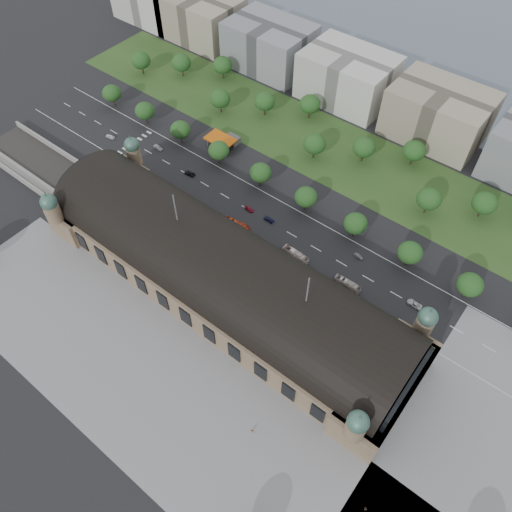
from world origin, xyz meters
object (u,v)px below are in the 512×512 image
Objects in this scene: traffic_car_5 at (358,256)px; traffic_car_6 at (414,304)px; parked_car_1 at (144,182)px; pedestrian_2 at (366,509)px; traffic_car_2 at (190,173)px; parked_car_3 at (167,194)px; parked_car_0 at (150,179)px; parked_car_4 at (187,210)px; parked_car_2 at (142,183)px; bus_east at (347,284)px; traffic_car_4 at (269,219)px; bus_mid at (295,255)px; pedestrian_0 at (252,431)px; parked_car_6 at (228,229)px; traffic_car_1 at (158,148)px; traffic_car_0 at (110,137)px; bus_west at (237,225)px; parked_car_5 at (212,218)px; traffic_car_3 at (249,209)px; petrol_station at (227,140)px.

traffic_car_6 is at bearing -97.54° from traffic_car_5.
pedestrian_2 is at bearing 40.28° from parked_car_1.
traffic_car_2 reaches higher than parked_car_3.
parked_car_4 is (26.43, -4.00, 0.09)m from parked_car_0.
bus_east reaches higher than parked_car_2.
bus_mid is (19.90, -9.09, 0.82)m from traffic_car_4.
pedestrian_0 reaches higher than parked_car_2.
parked_car_4 is at bearing -114.91° from parked_car_6.
bus_mid is 71.06m from pedestrian_0.
parked_car_2 is 2.89× the size of pedestrian_0.
parked_car_1 is at bearing -147.70° from traffic_car_1.
pedestrian_2 is (182.11, -66.47, 0.11)m from traffic_car_0.
pedestrian_0 is (9.87, -79.97, 0.29)m from traffic_car_5.
parked_car_6 is at bearing 67.90° from parked_car_2.
traffic_car_0 is at bearing 87.21° from bus_east.
traffic_car_1 is 63.35m from bus_west.
pedestrian_2 is at bearing 44.79° from parked_car_4.
parked_car_6 reaches higher than traffic_car_5.
traffic_car_6 is at bearing 70.18° from parked_car_3.
traffic_car_4 reaches higher than traffic_car_5.
traffic_car_0 is at bearing 100.49° from traffic_car_5.
bus_west is (85.67, -6.85, 0.83)m from traffic_car_0.
pedestrian_2 is (132.55, -55.55, 0.24)m from parked_car_3.
pedestrian_2 reaches higher than parked_car_2.
parked_car_2 is at bearing 62.80° from traffic_car_0.
parked_car_0 is at bearing -113.54° from parked_car_5.
parked_car_4 is at bearing 131.11° from traffic_car_3.
traffic_car_3 is 11.19m from bus_west.
parked_car_2 reaches higher than parked_car_0.
parked_car_1 is at bearing 46.34° from pedestrian_2.
traffic_car_6 is at bearing -89.29° from traffic_car_1.
traffic_car_1 is at bearing -179.59° from parked_car_1.
parked_car_4 is at bearing -75.92° from traffic_car_6.
petrol_station is at bearing 64.84° from bus_mid.
pedestrian_0 reaches higher than traffic_car_4.
parked_car_0 is 0.38× the size of bus_east.
traffic_car_3 is 0.37× the size of bus_west.
bus_east is at bearing 65.07° from parked_car_6.
traffic_car_0 reaches higher than parked_car_1.
traffic_car_6 is 1.05× the size of parked_car_2.
bus_mid reaches higher than traffic_car_3.
parked_car_0 is at bearing -126.64° from parked_car_3.
bus_west is 51.67m from bus_east.
parked_car_4 is (63.19, -12.85, -0.05)m from traffic_car_0.
parked_car_5 is 91.17m from pedestrian_0.
traffic_car_0 is at bearing -137.84° from parked_car_1.
parked_car_6 is 4.07m from bus_west.
traffic_car_1 is 90.53m from bus_mid.
bus_east is at bearing -67.27° from traffic_car_6.
parked_car_6 is at bearing 63.47° from parked_car_3.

